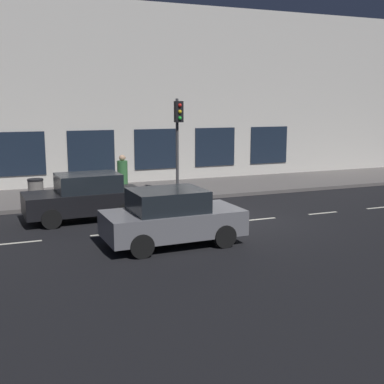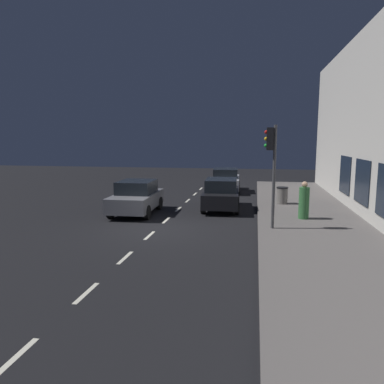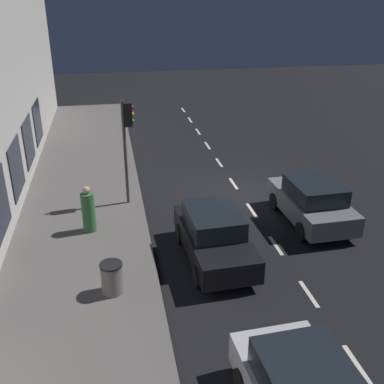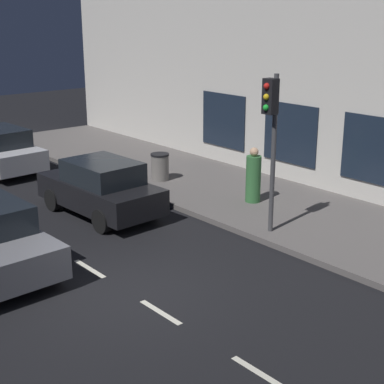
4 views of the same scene
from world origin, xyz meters
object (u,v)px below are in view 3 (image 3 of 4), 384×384
object	(u,v)px
pedestrian_0	(88,211)
parked_car_1	(312,202)
traffic_light	(127,131)
parked_car_0	(214,236)
trash_bin	(112,278)

from	to	relation	value
pedestrian_0	parked_car_1	bearing A→B (deg)	25.28
traffic_light	parked_car_1	bearing A→B (deg)	158.12
parked_car_0	trash_bin	world-z (taller)	parked_car_0
traffic_light	pedestrian_0	bearing A→B (deg)	52.35
traffic_light	trash_bin	xyz separation A→B (m)	(0.86, 5.57, -2.38)
traffic_light	pedestrian_0	distance (m)	3.26
parked_car_0	parked_car_1	world-z (taller)	same
traffic_light	pedestrian_0	xyz separation A→B (m)	(1.52, 1.97, -2.10)
parked_car_0	parked_car_1	size ratio (longest dim) A/B	1.03
pedestrian_0	parked_car_0	bearing A→B (deg)	-1.45
parked_car_1	trash_bin	world-z (taller)	parked_car_1
parked_car_1	parked_car_0	bearing A→B (deg)	-158.19
parked_car_0	parked_car_1	xyz separation A→B (m)	(-3.95, -1.71, 0.00)
traffic_light	parked_car_1	xyz separation A→B (m)	(-6.21, 2.49, -2.19)
parked_car_1	trash_bin	distance (m)	7.71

